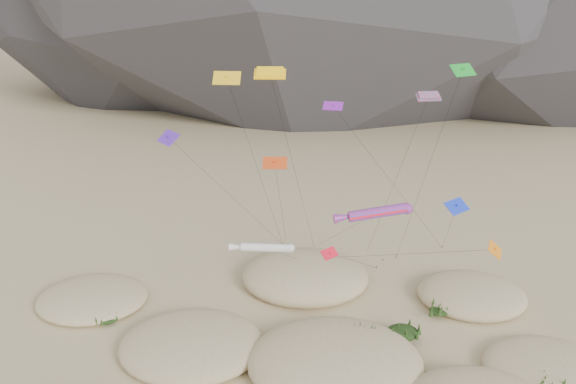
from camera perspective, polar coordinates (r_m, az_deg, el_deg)
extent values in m
ellipsoid|color=#CCB789|center=(51.62, -9.75, -15.05)|extent=(12.75, 10.84, 2.69)
ellipsoid|color=#CCB789|center=(48.87, 4.81, -16.87)|extent=(14.71, 12.51, 3.59)
ellipsoid|color=#CCB789|center=(53.16, 25.19, -16.10)|extent=(11.18, 9.50, 1.91)
ellipsoid|color=#CCB789|center=(60.47, 1.78, -8.54)|extent=(13.46, 11.44, 3.63)
ellipsoid|color=#CCB789|center=(60.62, 18.14, -9.88)|extent=(10.89, 9.26, 2.68)
ellipsoid|color=#CCB789|center=(60.58, -19.26, -10.15)|extent=(11.05, 9.39, 2.27)
ellipsoid|color=black|center=(50.90, -10.08, -15.40)|extent=(2.58, 2.20, 0.77)
ellipsoid|color=black|center=(52.89, -7.80, -13.79)|extent=(2.28, 1.95, 0.69)
ellipsoid|color=black|center=(50.36, 6.57, -15.20)|extent=(3.66, 3.13, 1.10)
ellipsoid|color=black|center=(52.74, 11.59, -13.78)|extent=(2.87, 2.46, 0.86)
ellipsoid|color=black|center=(48.06, 6.21, -17.55)|extent=(2.22, 1.90, 0.67)
ellipsoid|color=black|center=(59.65, 1.27, -8.79)|extent=(2.62, 2.24, 0.79)
ellipsoid|color=black|center=(57.45, 2.79, -10.22)|extent=(2.37, 2.03, 0.71)
ellipsoid|color=black|center=(60.45, 16.74, -9.69)|extent=(2.58, 2.20, 0.77)
ellipsoid|color=black|center=(57.09, 15.12, -11.62)|extent=(1.92, 1.64, 0.58)
ellipsoid|color=black|center=(60.70, -19.23, -10.10)|extent=(2.62, 2.24, 0.79)
ellipsoid|color=black|center=(57.17, -17.98, -12.15)|extent=(2.16, 1.85, 0.65)
cylinder|color=#3F2D1E|center=(65.21, 0.05, -6.82)|extent=(0.08, 0.08, 0.30)
cylinder|color=#3F2D1E|center=(65.89, 5.28, -6.60)|extent=(0.08, 0.08, 0.30)
cylinder|color=#3F2D1E|center=(64.33, 8.97, -7.53)|extent=(0.08, 0.08, 0.30)
cylinder|color=#3F2D1E|center=(66.85, 10.92, -6.49)|extent=(0.08, 0.08, 0.30)
cylinder|color=#3F2D1E|center=(65.99, 9.61, -6.78)|extent=(0.08, 0.08, 0.30)
cylinder|color=#3F2D1E|center=(68.60, -0.49, -5.30)|extent=(0.08, 0.08, 0.30)
cylinder|color=#3F2D1E|center=(70.43, 15.40, -5.39)|extent=(0.08, 0.08, 0.30)
cylinder|color=#3F2D1E|center=(63.49, -4.14, -7.72)|extent=(0.08, 0.08, 0.30)
cylinder|color=#FF1A2E|center=(49.38, 9.13, -2.06)|extent=(5.38, 1.77, 1.50)
sphere|color=#FF1A2E|center=(50.10, 12.01, -1.66)|extent=(1.01, 1.01, 1.01)
cone|color=#FF1A2E|center=(48.75, 5.88, -2.55)|extent=(2.27, 1.19, 1.08)
cylinder|color=black|center=(59.08, 5.66, -3.96)|extent=(4.33, 16.74, 11.59)
cylinder|color=silver|center=(48.75, -2.26, -5.67)|extent=(4.46, 1.51, 1.00)
sphere|color=silver|center=(48.24, 0.27, -5.73)|extent=(0.73, 0.73, 0.73)
cone|color=silver|center=(49.44, -4.97, -5.62)|extent=(1.87, 0.95, 0.75)
cylinder|color=black|center=(56.73, 0.16, -6.54)|extent=(3.94, 13.55, 8.86)
cube|color=yellow|center=(50.43, -1.84, 11.88)|extent=(2.82, 1.18, 0.82)
cube|color=yellow|center=(50.40, -1.85, 12.12)|extent=(2.39, 0.92, 0.80)
cylinder|color=black|center=(58.39, 0.79, 1.73)|extent=(4.65, 10.60, 22.68)
cube|color=#FF221A|center=(52.98, 14.09, 9.32)|extent=(2.32, 1.23, 0.62)
cube|color=#FF221A|center=(52.94, 14.11, 9.53)|extent=(1.96, 0.99, 0.61)
cylinder|color=black|center=(59.74, 10.67, 0.70)|extent=(3.51, 9.10, 20.49)
cube|color=purple|center=(45.88, 4.60, 8.71)|extent=(1.74, 1.17, 0.56)
cube|color=purple|center=(45.91, 4.59, 8.53)|extent=(0.22, 0.19, 0.56)
cylinder|color=black|center=(57.51, 11.16, 0.12)|extent=(14.75, 16.15, 20.94)
cube|color=#169426|center=(52.04, 17.35, 11.74)|extent=(2.51, 1.99, 0.93)
cube|color=#169426|center=(52.06, 17.34, 11.58)|extent=(0.38, 0.39, 0.76)
cylinder|color=black|center=(58.63, 13.71, 1.44)|extent=(2.79, 8.76, 23.07)
cube|color=red|center=(44.78, 4.23, -6.24)|extent=(1.55, 1.50, 0.61)
cube|color=red|center=(44.85, 4.23, -6.41)|extent=(0.27, 0.27, 0.49)
cylinder|color=black|center=(54.53, 7.02, -7.06)|extent=(6.42, 16.13, 10.25)
cube|color=#1832D0|center=(50.85, 16.78, -1.40)|extent=(2.55, 2.38, 0.83)
cube|color=#1832D0|center=(50.91, 16.76, -1.56)|extent=(0.36, 0.35, 0.79)
cylinder|color=black|center=(60.62, 15.98, -3.76)|extent=(3.72, 15.73, 12.06)
cube|color=#5520BC|center=(50.67, -12.05, 5.42)|extent=(2.38, 2.51, 0.92)
cube|color=#5520BC|center=(50.71, -12.04, 5.26)|extent=(0.40, 0.40, 0.78)
cylinder|color=black|center=(59.11, -5.40, -0.80)|extent=(9.75, 13.77, 17.42)
cube|color=orange|center=(50.28, 20.28, -5.52)|extent=(1.79, 2.37, 0.84)
cube|color=orange|center=(50.35, 20.26, -5.67)|extent=(0.34, 0.33, 0.72)
cylinder|color=black|center=(56.89, 8.85, -6.39)|extent=(17.57, 15.23, 9.35)
cube|color=gold|center=(46.59, -6.24, 11.44)|extent=(2.29, 1.19, 0.94)
cube|color=gold|center=(46.62, -6.23, 11.26)|extent=(0.28, 0.33, 0.75)
cylinder|color=black|center=(56.95, -2.79, 1.41)|extent=(4.15, 15.71, 23.00)
cube|color=#C43B12|center=(45.29, -1.34, 2.97)|extent=(1.98, 1.04, 0.74)
cube|color=#C43B12|center=(45.34, -1.33, 2.79)|extent=(0.24, 0.22, 0.68)
cylinder|color=black|center=(55.07, -0.52, -2.85)|extent=(0.89, 14.51, 16.66)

